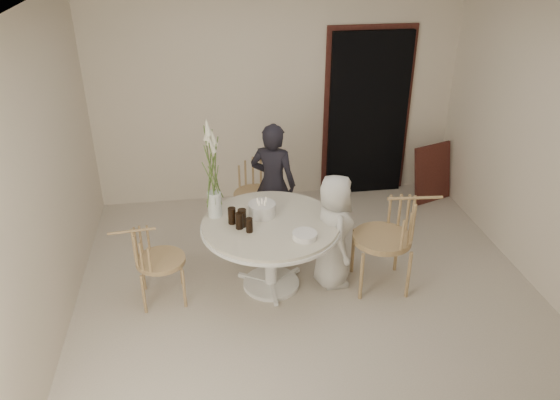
{
  "coord_description": "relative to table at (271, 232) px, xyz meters",
  "views": [
    {
      "loc": [
        -0.92,
        -4.18,
        3.31
      ],
      "look_at": [
        -0.25,
        0.3,
        0.93
      ],
      "focal_mm": 35.0,
      "sensor_mm": 36.0,
      "label": 1
    }
  ],
  "objects": [
    {
      "name": "ground",
      "position": [
        0.35,
        -0.25,
        -0.62
      ],
      "size": [
        4.5,
        4.5,
        0.0
      ],
      "primitive_type": "plane",
      "color": "beige",
      "rests_on": "ground"
    },
    {
      "name": "room_shell",
      "position": [
        0.35,
        -0.25,
        1.0
      ],
      "size": [
        4.5,
        4.5,
        4.5
      ],
      "color": "silver",
      "rests_on": "ground"
    },
    {
      "name": "doorway",
      "position": [
        1.5,
        1.94,
        0.43
      ],
      "size": [
        1.0,
        0.1,
        2.1
      ],
      "primitive_type": "cube",
      "color": "black",
      "rests_on": "ground"
    },
    {
      "name": "door_trim",
      "position": [
        1.5,
        1.98,
        0.49
      ],
      "size": [
        1.12,
        0.03,
        2.22
      ],
      "primitive_type": "cube",
      "color": "#57241E",
      "rests_on": "ground"
    },
    {
      "name": "table",
      "position": [
        0.0,
        0.0,
        0.0
      ],
      "size": [
        1.33,
        1.33,
        0.73
      ],
      "color": "white",
      "rests_on": "ground"
    },
    {
      "name": "picture_frame",
      "position": [
        2.29,
        1.55,
        -0.24
      ],
      "size": [
        0.58,
        0.35,
        0.74
      ],
      "primitive_type": "cube",
      "rotation": [
        -0.17,
        0.0,
        0.35
      ],
      "color": "#57241E",
      "rests_on": "ground"
    },
    {
      "name": "chair_far",
      "position": [
        0.01,
        1.18,
        -0.05
      ],
      "size": [
        0.6,
        0.63,
        0.88
      ],
      "rotation": [
        0.0,
        0.0,
        -0.37
      ],
      "color": "tan",
      "rests_on": "ground"
    },
    {
      "name": "chair_right",
      "position": [
        1.21,
        -0.15,
        0.02
      ],
      "size": [
        0.62,
        0.58,
        0.99
      ],
      "rotation": [
        0.0,
        0.0,
        -1.66
      ],
      "color": "tan",
      "rests_on": "ground"
    },
    {
      "name": "chair_left",
      "position": [
        -1.16,
        -0.06,
        -0.1
      ],
      "size": [
        0.51,
        0.47,
        0.8
      ],
      "rotation": [
        0.0,
        0.0,
        1.66
      ],
      "color": "tan",
      "rests_on": "ground"
    },
    {
      "name": "girl",
      "position": [
        0.14,
        0.88,
        0.08
      ],
      "size": [
        0.6,
        0.52,
        1.39
      ],
      "primitive_type": "imported",
      "rotation": [
        0.0,
        0.0,
        2.71
      ],
      "color": "black",
      "rests_on": "ground"
    },
    {
      "name": "boy",
      "position": [
        0.61,
        -0.03,
        -0.03
      ],
      "size": [
        0.38,
        0.58,
        1.18
      ],
      "primitive_type": "imported",
      "rotation": [
        0.0,
        0.0,
        1.59
      ],
      "color": "silver",
      "rests_on": "ground"
    },
    {
      "name": "birthday_cake",
      "position": [
        -0.06,
        0.14,
        0.18
      ],
      "size": [
        0.26,
        0.26,
        0.18
      ],
      "rotation": [
        0.0,
        0.0,
        -0.4
      ],
      "color": "white",
      "rests_on": "table"
    },
    {
      "name": "cola_tumbler_a",
      "position": [
        -0.3,
        -0.07,
        0.19
      ],
      "size": [
        0.1,
        0.1,
        0.16
      ],
      "primitive_type": "cylinder",
      "rotation": [
        0.0,
        0.0,
        0.43
      ],
      "color": "black",
      "rests_on": "table"
    },
    {
      "name": "cola_tumbler_b",
      "position": [
        -0.22,
        -0.15,
        0.18
      ],
      "size": [
        0.08,
        0.08,
        0.14
      ],
      "primitive_type": "cylinder",
      "rotation": [
        0.0,
        0.0,
        0.42
      ],
      "color": "black",
      "rests_on": "table"
    },
    {
      "name": "cola_tumbler_c",
      "position": [
        -0.36,
        0.03,
        0.19
      ],
      "size": [
        0.08,
        0.08,
        0.16
      ],
      "primitive_type": "cylinder",
      "rotation": [
        0.0,
        0.0,
        -0.05
      ],
      "color": "black",
      "rests_on": "table"
    },
    {
      "name": "cola_tumbler_d",
      "position": [
        -0.27,
        -0.03,
        0.2
      ],
      "size": [
        0.1,
        0.1,
        0.17
      ],
      "primitive_type": "cylinder",
      "rotation": [
        0.0,
        0.0,
        0.2
      ],
      "color": "black",
      "rests_on": "table"
    },
    {
      "name": "plate_stack",
      "position": [
        0.26,
        -0.33,
        0.14
      ],
      "size": [
        0.23,
        0.23,
        0.06
      ],
      "primitive_type": "cylinder",
      "rotation": [
        0.0,
        0.0,
        0.04
      ],
      "color": "white",
      "rests_on": "table"
    },
    {
      "name": "flower_vase",
      "position": [
        -0.51,
        0.2,
        0.55
      ],
      "size": [
        0.13,
        0.13,
        0.99
      ],
      "rotation": [
        0.0,
        0.0,
        0.27
      ],
      "color": "white",
      "rests_on": "table"
    }
  ]
}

